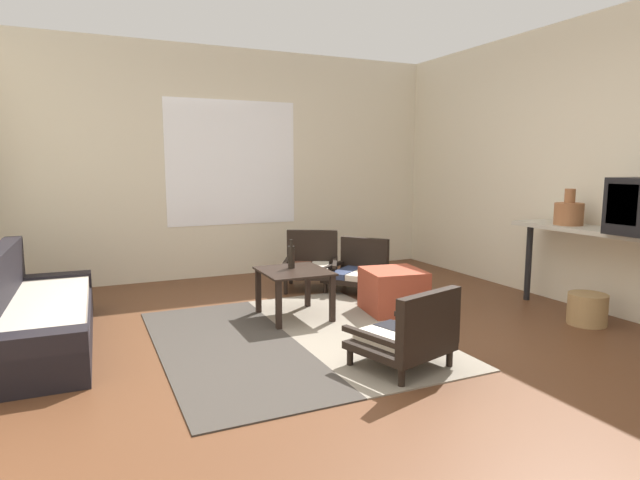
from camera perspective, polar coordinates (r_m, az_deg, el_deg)
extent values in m
plane|color=#56331E|center=(3.85, 3.01, -12.29)|extent=(7.80, 7.80, 0.00)
cube|color=beige|center=(6.47, -9.66, 8.15)|extent=(5.60, 0.12, 2.70)
cube|color=white|center=(6.41, -9.52, 8.27)|extent=(1.57, 0.01, 1.47)
cube|color=beige|center=(5.56, 26.84, 7.39)|extent=(0.12, 6.60, 2.70)
cube|color=#38332D|center=(4.01, -9.86, -11.44)|extent=(1.00, 2.36, 0.01)
cube|color=gray|center=(4.36, 3.18, -9.72)|extent=(1.00, 2.36, 0.01)
cube|color=black|center=(4.50, -27.93, -8.59)|extent=(0.73, 2.01, 0.24)
cube|color=#B2A899|center=(4.45, -27.69, -6.49)|extent=(0.62, 1.83, 0.10)
cube|color=black|center=(5.36, -27.17, -5.25)|extent=(0.68, 0.20, 0.36)
cube|color=black|center=(3.62, -29.19, -11.65)|extent=(0.68, 0.20, 0.36)
cube|color=black|center=(4.60, -2.85, -3.40)|extent=(0.57, 0.62, 0.02)
cube|color=black|center=(4.81, -6.73, -5.54)|extent=(0.04, 0.04, 0.41)
cube|color=black|center=(4.98, -1.37, -5.02)|extent=(0.04, 0.04, 0.41)
cube|color=black|center=(4.32, -4.52, -7.12)|extent=(0.04, 0.04, 0.41)
cube|color=black|center=(4.50, 1.35, -6.45)|extent=(0.04, 0.04, 0.41)
cylinder|color=black|center=(5.46, 1.35, -5.19)|extent=(0.04, 0.04, 0.16)
cylinder|color=black|center=(5.50, -3.77, -5.11)|extent=(0.04, 0.04, 0.16)
cylinder|color=black|center=(5.95, 1.51, -4.07)|extent=(0.04, 0.04, 0.16)
cylinder|color=black|center=(5.98, -3.19, -4.01)|extent=(0.04, 0.04, 0.16)
cube|color=black|center=(5.70, -1.03, -3.56)|extent=(0.77, 0.78, 0.05)
cube|color=beige|center=(5.66, -0.04, -3.07)|extent=(0.41, 0.55, 0.06)
cube|color=brown|center=(5.67, -2.05, -3.05)|extent=(0.41, 0.55, 0.06)
cube|color=black|center=(5.91, -0.85, -0.88)|extent=(0.54, 0.33, 0.41)
cube|color=black|center=(5.66, 1.64, -2.46)|extent=(0.31, 0.53, 0.04)
cube|color=black|center=(5.70, -3.69, -2.40)|extent=(0.31, 0.53, 0.04)
cylinder|color=black|center=(3.62, 3.29, -12.62)|extent=(0.04, 0.04, 0.12)
cylinder|color=black|center=(3.95, 8.48, -10.86)|extent=(0.04, 0.04, 0.12)
cylinder|color=black|center=(3.33, 8.87, -14.60)|extent=(0.04, 0.04, 0.12)
cylinder|color=black|center=(3.69, 13.91, -12.42)|extent=(0.04, 0.04, 0.12)
cube|color=black|center=(3.61, 8.69, -11.28)|extent=(0.69, 0.67, 0.05)
cube|color=beige|center=(3.53, 7.39, -10.75)|extent=(0.31, 0.50, 0.06)
cube|color=black|center=(3.67, 9.49, -10.03)|extent=(0.31, 0.50, 0.06)
cube|color=black|center=(3.40, 11.81, -8.75)|extent=(0.56, 0.23, 0.38)
cube|color=black|center=(3.38, 5.77, -10.50)|extent=(0.19, 0.52, 0.04)
cube|color=black|center=(3.77, 11.37, -8.66)|extent=(0.19, 0.52, 0.04)
cylinder|color=black|center=(5.31, 5.11, -5.81)|extent=(0.04, 0.04, 0.12)
cylinder|color=black|center=(5.51, 0.57, -5.27)|extent=(0.04, 0.04, 0.12)
cylinder|color=black|center=(5.74, 6.96, -4.77)|extent=(0.04, 0.04, 0.12)
cylinder|color=black|center=(5.92, 2.70, -4.32)|extent=(0.04, 0.04, 0.12)
cube|color=black|center=(5.60, 3.84, -4.17)|extent=(0.78, 0.78, 0.05)
cube|color=beige|center=(5.53, 4.68, -3.75)|extent=(0.50, 0.45, 0.06)
cube|color=#2D3856|center=(5.61, 2.87, -3.57)|extent=(0.50, 0.45, 0.06)
cube|color=black|center=(5.78, 4.87, -1.62)|extent=(0.39, 0.48, 0.38)
cube|color=black|center=(5.48, 6.30, -3.25)|extent=(0.47, 0.37, 0.04)
cube|color=black|center=(5.68, 1.50, -2.79)|extent=(0.47, 0.37, 0.04)
cube|color=#993D28|center=(4.86, 7.97, -5.53)|extent=(0.58, 0.58, 0.40)
cube|color=#B2AD9E|center=(5.03, 28.71, 0.76)|extent=(0.39, 1.76, 0.04)
cylinder|color=black|center=(5.61, 21.75, -2.27)|extent=(0.06, 0.06, 0.76)
cube|color=black|center=(4.62, 30.05, 3.37)|extent=(0.01, 0.25, 0.31)
cylinder|color=#935B38|center=(5.26, 25.45, 2.58)|extent=(0.25, 0.25, 0.20)
cylinder|color=#935B38|center=(5.25, 25.57, 4.36)|extent=(0.09, 0.09, 0.13)
cylinder|color=black|center=(4.67, -3.08, -1.87)|extent=(0.06, 0.06, 0.20)
cylinder|color=black|center=(4.65, -3.09, -0.31)|extent=(0.03, 0.03, 0.06)
cylinder|color=#9E7A4C|center=(5.02, 27.08, -6.71)|extent=(0.32, 0.32, 0.26)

